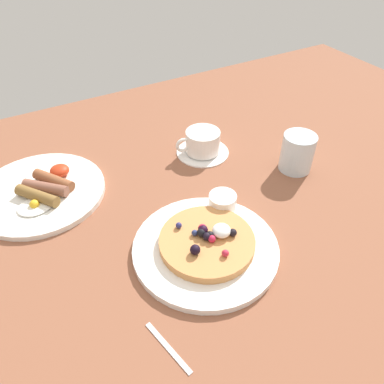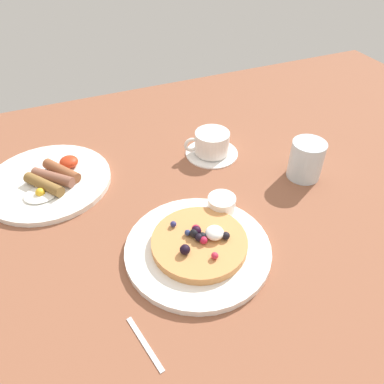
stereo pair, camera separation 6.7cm
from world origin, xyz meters
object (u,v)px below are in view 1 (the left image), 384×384
Objects in this scene: syrup_ramekin at (223,201)px; water_glass at (297,153)px; breakfast_plate at (40,192)px; pancake_plate at (205,248)px; coffee_saucer at (203,152)px; coffee_cup at (202,141)px; teaspoon at (196,379)px.

syrup_ramekin is 23.67cm from water_glass.
syrup_ramekin is 0.20× the size of breakfast_plate.
water_glass reaches higher than syrup_ramekin.
coffee_saucer is at bearing 60.15° from pancake_plate.
coffee_saucer is 23.02cm from water_glass.
syrup_ramekin reaches higher than pancake_plate.
breakfast_plate reaches higher than coffee_saucer.
coffee_cup reaches higher than pancake_plate.
syrup_ramekin is at bearing -169.78° from water_glass.
pancake_plate is 0.97× the size of breakfast_plate.
pancake_plate reaches higher than coffee_saucer.
breakfast_plate is 52.13cm from teaspoon.
coffee_cup is at bearing 60.39° from pancake_plate.
breakfast_plate is 39.29cm from coffee_saucer.
water_glass reaches higher than breakfast_plate.
teaspoon is at bearing -121.55° from coffee_cup.
syrup_ramekin is at bearing -37.53° from breakfast_plate.
pancake_plate is at bearing -119.61° from coffee_cup.
pancake_plate is at bearing -138.77° from syrup_ramekin.
syrup_ramekin is 39.88cm from breakfast_plate.
syrup_ramekin is 0.50× the size of coffee_cup.
pancake_plate is 11.51cm from syrup_ramekin.
coffee_cup is 22.77cm from water_glass.
coffee_cup is 1.27× the size of water_glass.
water_glass is (23.24, 4.19, 1.52)cm from syrup_ramekin.
syrup_ramekin reaches higher than teaspoon.
pancake_plate reaches higher than teaspoon.
teaspoon is (-13.25, -19.50, -0.46)cm from pancake_plate.
breakfast_plate is at bearing 174.51° from coffee_saucer.
syrup_ramekin reaches higher than coffee_saucer.
coffee_saucer is at bearing 133.92° from water_glass.
syrup_ramekin is 0.63× the size of water_glass.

